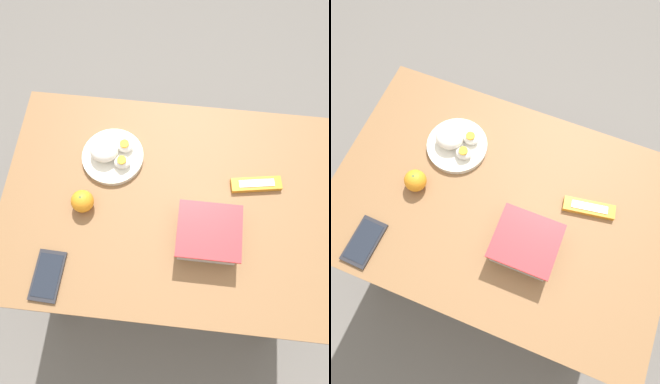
% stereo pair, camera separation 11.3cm
% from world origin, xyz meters
% --- Properties ---
extents(ground_plane, '(10.00, 10.00, 0.00)m').
position_xyz_m(ground_plane, '(0.00, 0.00, 0.00)').
color(ground_plane, '#66605B').
extents(table, '(1.05, 0.71, 0.75)m').
position_xyz_m(table, '(0.00, 0.00, 0.62)').
color(table, brown).
rests_on(table, ground_plane).
extents(food_container, '(0.18, 0.17, 0.08)m').
position_xyz_m(food_container, '(-0.11, 0.10, 0.78)').
color(food_container, white).
rests_on(food_container, table).
extents(orange_fruit, '(0.07, 0.07, 0.07)m').
position_xyz_m(orange_fruit, '(0.26, 0.04, 0.78)').
color(orange_fruit, orange).
rests_on(orange_fruit, table).
extents(rice_plate, '(0.20, 0.20, 0.07)m').
position_xyz_m(rice_plate, '(0.21, -0.13, 0.77)').
color(rice_plate, silver).
rests_on(rice_plate, table).
extents(candy_bar, '(0.16, 0.07, 0.02)m').
position_xyz_m(candy_bar, '(-0.25, -0.08, 0.76)').
color(candy_bar, orange).
rests_on(candy_bar, table).
extents(cell_phone, '(0.08, 0.15, 0.01)m').
position_xyz_m(cell_phone, '(0.33, 0.26, 0.75)').
color(cell_phone, '#232328').
rests_on(cell_phone, table).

